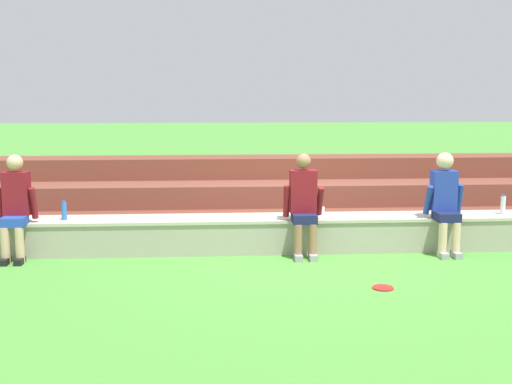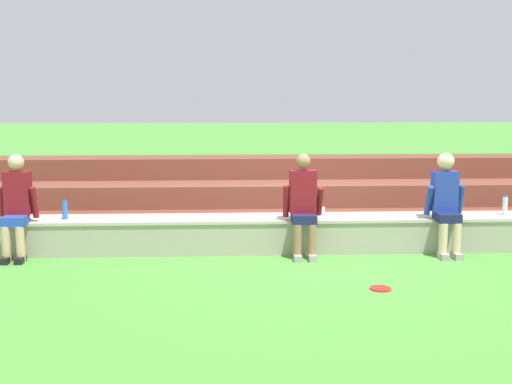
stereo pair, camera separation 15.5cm
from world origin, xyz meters
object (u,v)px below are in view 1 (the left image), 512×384
at_px(water_bottle_near_right, 503,205).
at_px(frisbee, 383,288).
at_px(person_left_of_center, 304,203).
at_px(person_center, 445,201).
at_px(person_far_left, 15,205).
at_px(plastic_cup_middle, 321,211).
at_px(water_bottle_mid_left, 64,211).

height_order(water_bottle_near_right, frisbee, water_bottle_near_right).
bearing_deg(person_left_of_center, person_center, 0.34).
bearing_deg(person_far_left, frisbee, -19.25).
xyz_separation_m(person_far_left, person_center, (5.65, -0.04, 0.01)).
xyz_separation_m(water_bottle_near_right, plastic_cup_middle, (-2.55, 0.06, -0.07)).
relative_size(water_bottle_near_right, plastic_cup_middle, 2.31).
distance_m(water_bottle_near_right, frisbee, 2.89).
distance_m(person_center, frisbee, 2.06).
bearing_deg(water_bottle_mid_left, person_left_of_center, -5.33).
bearing_deg(person_center, water_bottle_near_right, 18.30).
distance_m(person_far_left, frisbee, 4.74).
distance_m(person_left_of_center, plastic_cup_middle, 0.52).
height_order(water_bottle_mid_left, frisbee, water_bottle_mid_left).
height_order(person_center, frisbee, person_center).
distance_m(person_far_left, person_left_of_center, 3.74).
xyz_separation_m(water_bottle_mid_left, frisbee, (3.87, -1.79, -0.58)).
bearing_deg(person_center, person_far_left, 179.55).
bearing_deg(plastic_cup_middle, person_center, -13.03).
bearing_deg(person_center, plastic_cup_middle, 166.97).
relative_size(person_far_left, person_center, 1.00).
bearing_deg(water_bottle_mid_left, person_center, -3.21).
bearing_deg(person_far_left, water_bottle_mid_left, 23.45).
height_order(person_far_left, frisbee, person_far_left).
height_order(person_left_of_center, water_bottle_near_right, person_left_of_center).
bearing_deg(person_left_of_center, frisbee, -65.25).
relative_size(person_far_left, plastic_cup_middle, 11.56).
xyz_separation_m(person_left_of_center, plastic_cup_middle, (0.30, 0.38, -0.18)).
relative_size(water_bottle_mid_left, plastic_cup_middle, 2.19).
xyz_separation_m(water_bottle_mid_left, water_bottle_near_right, (6.03, 0.03, 0.01)).
relative_size(person_left_of_center, person_center, 1.00).
distance_m(plastic_cup_middle, frisbee, 1.98).
distance_m(person_far_left, person_center, 5.65).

